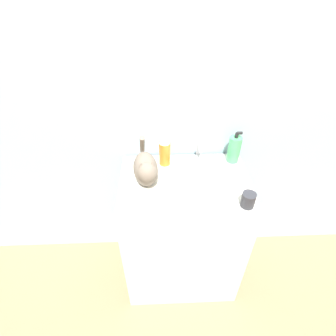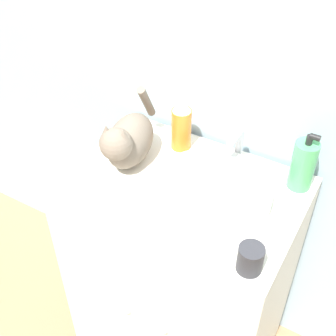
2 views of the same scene
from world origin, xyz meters
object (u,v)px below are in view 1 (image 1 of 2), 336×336
at_px(cat, 146,168).
at_px(soap_bottle, 234,149).
at_px(spray_bottle, 165,151).
at_px(cup, 248,200).

distance_m(cat, soap_bottle, 0.55).
height_order(spray_bottle, cup, spray_bottle).
bearing_deg(cat, soap_bottle, 100.34).
bearing_deg(cup, cat, 158.32).
distance_m(cat, cup, 0.55).
relative_size(cat, spray_bottle, 1.83).
relative_size(soap_bottle, spray_bottle, 1.11).
height_order(soap_bottle, spray_bottle, soap_bottle).
height_order(soap_bottle, cup, soap_bottle).
relative_size(soap_bottle, cup, 2.55).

